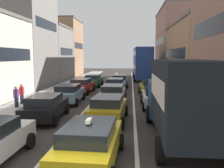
# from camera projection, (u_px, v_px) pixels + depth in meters

# --- Properties ---
(sidewalk_left) EXTENTS (2.60, 64.00, 0.14)m
(sidewalk_left) POSITION_uv_depth(u_px,v_px,m) (59.00, 89.00, 27.40)
(sidewalk_left) COLOR #ABABAB
(sidewalk_left) RESTS_ON ground
(lane_stripe_left) EXTENTS (0.16, 60.00, 0.01)m
(lane_stripe_left) POSITION_uv_depth(u_px,v_px,m) (102.00, 90.00, 27.03)
(lane_stripe_left) COLOR silver
(lane_stripe_left) RESTS_ON ground
(lane_stripe_right) EXTENTS (0.16, 60.00, 0.01)m
(lane_stripe_right) POSITION_uv_depth(u_px,v_px,m) (133.00, 90.00, 26.76)
(lane_stripe_right) COLOR silver
(lane_stripe_right) RESTS_ON ground
(building_row_left) EXTENTS (7.20, 43.90, 13.88)m
(building_row_left) POSITION_uv_depth(u_px,v_px,m) (24.00, 45.00, 30.55)
(building_row_left) COLOR #9E7556
(building_row_left) RESTS_ON ground
(building_row_right) EXTENTS (7.20, 43.90, 11.81)m
(building_row_right) POSITION_uv_depth(u_px,v_px,m) (204.00, 44.00, 28.21)
(building_row_right) COLOR #936B5B
(building_row_right) RESTS_ON ground
(removalist_box_truck) EXTENTS (2.70, 7.71, 3.58)m
(removalist_box_truck) POSITION_uv_depth(u_px,v_px,m) (183.00, 97.00, 10.45)
(removalist_box_truck) COLOR navy
(removalist_box_truck) RESTS_ON ground
(taxi_centre_lane_front) EXTENTS (2.21, 4.38, 1.66)m
(taxi_centre_lane_front) POSITION_uv_depth(u_px,v_px,m) (90.00, 142.00, 8.28)
(taxi_centre_lane_front) COLOR yellow
(taxi_centre_lane_front) RESTS_ON ground
(sedan_centre_lane_second) EXTENTS (2.25, 4.39, 1.49)m
(sedan_centre_lane_second) POSITION_uv_depth(u_px,v_px,m) (108.00, 108.00, 13.88)
(sedan_centre_lane_second) COLOR #B29319
(sedan_centre_lane_second) RESTS_ON ground
(wagon_left_lane_second) EXTENTS (2.24, 4.38, 1.49)m
(wagon_left_lane_second) POSITION_uv_depth(u_px,v_px,m) (46.00, 107.00, 14.23)
(wagon_left_lane_second) COLOR black
(wagon_left_lane_second) RESTS_ON ground
(hatchback_centre_lane_third) EXTENTS (2.12, 4.33, 1.49)m
(hatchback_centre_lane_third) POSITION_uv_depth(u_px,v_px,m) (113.00, 93.00, 19.27)
(hatchback_centre_lane_third) COLOR gray
(hatchback_centre_lane_third) RESTS_ON ground
(sedan_left_lane_third) EXTENTS (2.11, 4.33, 1.49)m
(sedan_left_lane_third) POSITION_uv_depth(u_px,v_px,m) (69.00, 93.00, 19.41)
(sedan_left_lane_third) COLOR #759EB7
(sedan_left_lane_third) RESTS_ON ground
(coupe_centre_lane_fourth) EXTENTS (2.23, 4.38, 1.49)m
(coupe_centre_lane_fourth) POSITION_uv_depth(u_px,v_px,m) (115.00, 85.00, 25.08)
(coupe_centre_lane_fourth) COLOR beige
(coupe_centre_lane_fourth) RESTS_ON ground
(sedan_left_lane_fourth) EXTENTS (2.27, 4.40, 1.49)m
(sedan_left_lane_fourth) POSITION_uv_depth(u_px,v_px,m) (82.00, 85.00, 24.68)
(sedan_left_lane_fourth) COLOR #A51E1E
(sedan_left_lane_fourth) RESTS_ON ground
(sedan_centre_lane_fifth) EXTENTS (2.30, 4.41, 1.49)m
(sedan_centre_lane_fifth) POSITION_uv_depth(u_px,v_px,m) (119.00, 80.00, 29.82)
(sedan_centre_lane_fifth) COLOR #194C8C
(sedan_centre_lane_fifth) RESTS_ON ground
(sedan_left_lane_fifth) EXTENTS (2.15, 4.34, 1.49)m
(sedan_left_lane_fifth) POSITION_uv_depth(u_px,v_px,m) (93.00, 80.00, 30.11)
(sedan_left_lane_fifth) COLOR #19592D
(sedan_left_lane_fifth) RESTS_ON ground
(sedan_right_lane_behind_truck) EXTENTS (2.06, 4.30, 1.49)m
(sedan_right_lane_behind_truck) POSITION_uv_depth(u_px,v_px,m) (156.00, 97.00, 17.76)
(sedan_right_lane_behind_truck) COLOR silver
(sedan_right_lane_behind_truck) RESTS_ON ground
(wagon_right_lane_far) EXTENTS (2.20, 4.37, 1.49)m
(wagon_right_lane_far) POSITION_uv_depth(u_px,v_px,m) (150.00, 87.00, 23.07)
(wagon_right_lane_far) COLOR #B29319
(wagon_right_lane_far) RESTS_ON ground
(bus_mid_queue_primary) EXTENTS (2.95, 10.54, 5.06)m
(bus_mid_queue_primary) POSITION_uv_depth(u_px,v_px,m) (142.00, 62.00, 38.02)
(bus_mid_queue_primary) COLOR navy
(bus_mid_queue_primary) RESTS_ON ground
(pedestrian_near_kerb) EXTENTS (0.34, 0.53, 1.66)m
(pedestrian_near_kerb) POSITION_uv_depth(u_px,v_px,m) (22.00, 93.00, 18.44)
(pedestrian_near_kerb) COLOR #262D47
(pedestrian_near_kerb) RESTS_ON ground
(pedestrian_mid_sidewalk) EXTENTS (0.34, 0.53, 1.66)m
(pedestrian_mid_sidewalk) POSITION_uv_depth(u_px,v_px,m) (16.00, 96.00, 17.07)
(pedestrian_mid_sidewalk) COLOR #262D47
(pedestrian_mid_sidewalk) RESTS_ON ground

